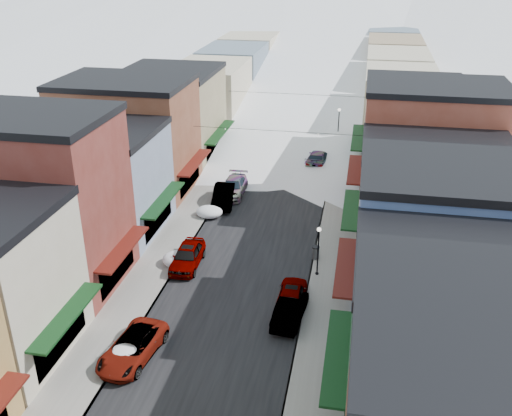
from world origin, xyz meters
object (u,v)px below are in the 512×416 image
at_px(car_dark_hatch, 224,196).
at_px(car_green_sedan, 290,310).
at_px(car_white_suv, 133,347).
at_px(streetlamp_near, 318,245).
at_px(car_silver_sedan, 187,256).
at_px(trash_can, 316,252).

xyz_separation_m(car_dark_hatch, car_green_sedan, (8.60, -16.97, -0.10)).
bearing_deg(car_dark_hatch, car_white_suv, -97.24).
bearing_deg(car_green_sedan, car_dark_hatch, -57.69).
relative_size(car_white_suv, streetlamp_near, 1.39).
bearing_deg(car_silver_sedan, car_white_suv, -92.02).
bearing_deg(trash_can, streetlamp_near, -81.69).
bearing_deg(car_white_suv, car_silver_sedan, 97.79).
distance_m(car_silver_sedan, trash_can, 9.85).
relative_size(car_silver_sedan, car_green_sedan, 1.07).
bearing_deg(car_green_sedan, car_white_suv, 38.00).
height_order(car_white_suv, streetlamp_near, streetlamp_near).
relative_size(car_white_suv, trash_can, 5.19).
height_order(car_white_suv, car_dark_hatch, car_dark_hatch).
distance_m(car_dark_hatch, trash_can, 13.02).
bearing_deg(trash_can, car_white_suv, -125.03).
bearing_deg(trash_can, car_dark_hatch, 136.84).
bearing_deg(car_green_sedan, car_silver_sedan, -26.75).
height_order(car_green_sedan, trash_can, car_green_sedan).
relative_size(car_dark_hatch, trash_can, 5.09).
bearing_deg(streetlamp_near, trash_can, 98.31).
relative_size(car_green_sedan, streetlamp_near, 1.20).
distance_m(car_dark_hatch, streetlamp_near, 15.00).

